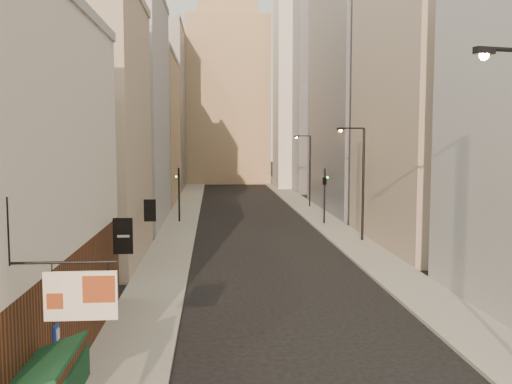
% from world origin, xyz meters
% --- Properties ---
extents(sidewalk_left, '(3.00, 140.00, 0.15)m').
position_xyz_m(sidewalk_left, '(-6.50, 55.00, 0.07)').
color(sidewalk_left, gray).
rests_on(sidewalk_left, ground).
extents(sidewalk_right, '(3.00, 140.00, 0.15)m').
position_xyz_m(sidewalk_right, '(6.50, 55.00, 0.07)').
color(sidewalk_right, gray).
rests_on(sidewalk_right, ground).
extents(left_bldg_beige, '(8.00, 12.00, 16.00)m').
position_xyz_m(left_bldg_beige, '(-12.00, 26.00, 8.00)').
color(left_bldg_beige, gray).
rests_on(left_bldg_beige, ground).
extents(left_bldg_grey, '(8.00, 16.00, 20.00)m').
position_xyz_m(left_bldg_grey, '(-12.00, 42.00, 10.00)').
color(left_bldg_grey, '#97989D').
rests_on(left_bldg_grey, ground).
extents(left_bldg_tan, '(8.00, 18.00, 17.00)m').
position_xyz_m(left_bldg_tan, '(-12.00, 60.00, 8.50)').
color(left_bldg_tan, tan).
rests_on(left_bldg_tan, ground).
extents(left_bldg_wingrid, '(8.00, 20.00, 24.00)m').
position_xyz_m(left_bldg_wingrid, '(-12.00, 80.00, 12.00)').
color(left_bldg_wingrid, gray).
rests_on(left_bldg_wingrid, ground).
extents(right_bldg_beige, '(8.00, 16.00, 20.00)m').
position_xyz_m(right_bldg_beige, '(12.00, 30.00, 10.00)').
color(right_bldg_beige, gray).
rests_on(right_bldg_beige, ground).
extents(right_bldg_wingrid, '(8.00, 20.00, 26.00)m').
position_xyz_m(right_bldg_wingrid, '(12.00, 50.00, 13.00)').
color(right_bldg_wingrid, gray).
rests_on(right_bldg_wingrid, ground).
extents(highrise, '(21.00, 23.00, 51.20)m').
position_xyz_m(highrise, '(18.00, 78.00, 25.66)').
color(highrise, gray).
rests_on(highrise, ground).
extents(clock_tower, '(14.00, 14.00, 44.90)m').
position_xyz_m(clock_tower, '(-1.00, 92.00, 17.63)').
color(clock_tower, tan).
rests_on(clock_tower, ground).
extents(white_tower, '(8.00, 8.00, 41.50)m').
position_xyz_m(white_tower, '(10.00, 78.00, 18.61)').
color(white_tower, silver).
rests_on(white_tower, ground).
extents(streetlamp_mid, '(2.18, 0.61, 8.40)m').
position_xyz_m(streetlamp_mid, '(7.14, 31.26, 4.80)').
color(streetlamp_mid, black).
rests_on(streetlamp_mid, ground).
extents(streetlamp_far, '(1.97, 0.94, 7.94)m').
position_xyz_m(streetlamp_far, '(6.86, 52.48, 4.53)').
color(streetlamp_far, black).
rests_on(streetlamp_far, ground).
extents(traffic_light_left, '(0.58, 0.50, 5.00)m').
position_xyz_m(traffic_light_left, '(-6.67, 41.86, 3.66)').
color(traffic_light_left, black).
rests_on(traffic_light_left, ground).
extents(traffic_light_right, '(0.79, 0.79, 5.00)m').
position_xyz_m(traffic_light_right, '(6.17, 39.74, 3.87)').
color(traffic_light_right, black).
rests_on(traffic_light_right, ground).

